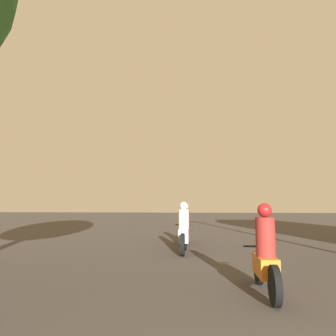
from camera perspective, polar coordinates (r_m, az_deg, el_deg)
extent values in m
cylinder|color=black|center=(6.70, 15.48, -16.40)|extent=(0.10, 0.60, 0.60)
cylinder|color=black|center=(5.37, 18.11, -18.92)|extent=(0.10, 0.60, 0.60)
cube|color=orange|center=(6.00, 16.59, -15.99)|extent=(0.30, 0.91, 0.33)
cylinder|color=black|center=(6.40, 15.74, -13.00)|extent=(0.60, 0.04, 0.04)
cylinder|color=maroon|center=(5.85, 16.61, -11.41)|extent=(0.32, 0.32, 0.65)
sphere|color=#A51919|center=(5.82, 16.47, -7.05)|extent=(0.24, 0.24, 0.24)
cylinder|color=black|center=(11.06, 2.97, -12.40)|extent=(0.10, 0.66, 0.66)
cylinder|color=black|center=(9.79, 2.59, -13.20)|extent=(0.10, 0.66, 0.66)
cube|color=#ADADB2|center=(10.40, 2.78, -11.65)|extent=(0.30, 0.78, 0.41)
cylinder|color=black|center=(10.79, 2.89, -9.82)|extent=(0.60, 0.04, 0.04)
cylinder|color=silver|center=(10.29, 2.75, -8.89)|extent=(0.32, 0.32, 0.60)
sphere|color=silver|center=(10.28, 2.73, -6.55)|extent=(0.24, 0.24, 0.24)
cylinder|color=black|center=(13.52, 3.21, -11.29)|extent=(0.10, 0.66, 0.66)
cylinder|color=black|center=(12.19, 2.92, -11.83)|extent=(0.10, 0.66, 0.66)
cube|color=red|center=(12.84, 3.07, -10.67)|extent=(0.30, 0.90, 0.40)
cylinder|color=black|center=(13.25, 3.15, -9.24)|extent=(0.60, 0.04, 0.04)
cylinder|color=maroon|center=(12.72, 3.04, -8.52)|extent=(0.32, 0.32, 0.58)
sphere|color=silver|center=(12.71, 3.03, -6.68)|extent=(0.24, 0.24, 0.24)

